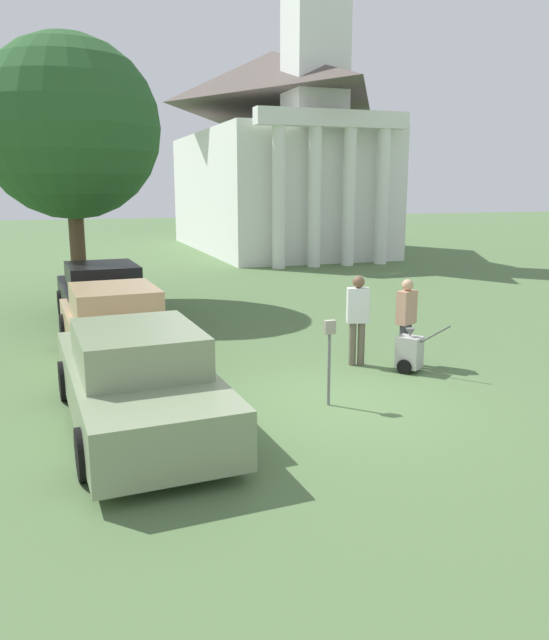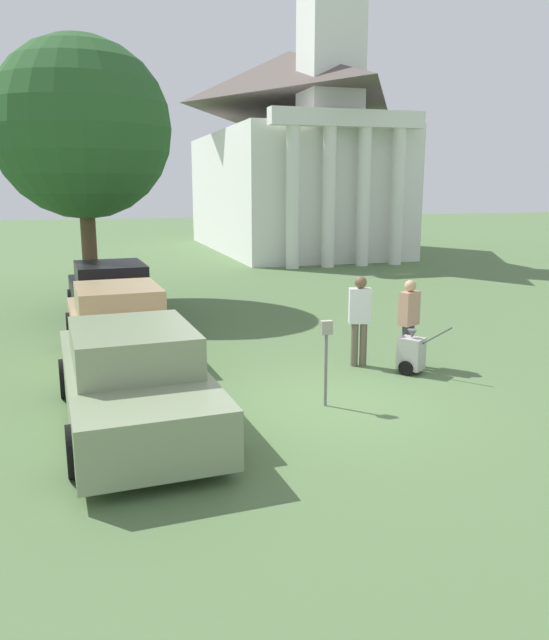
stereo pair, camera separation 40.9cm
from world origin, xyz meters
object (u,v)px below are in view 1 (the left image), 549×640
Objects in this scene: parking_meter at (329,347)px; church at (276,137)px; equipment_cart at (409,352)px; parked_car_sage at (138,380)px; parked_car_black at (103,297)px; parked_car_tan at (115,327)px; person_supervisor at (406,317)px; person_worker at (358,315)px.

church is (7.31, 23.54, 5.00)m from parking_meter.
equipment_cart is at bearing 28.49° from parking_meter.
church is (10.30, 23.42, 5.28)m from parked_car_sage.
parked_car_sage reaches higher than parking_meter.
church reaches higher than parked_car_black.
equipment_cart is (5.19, 1.07, -0.30)m from parked_car_sage.
parking_meter is 2.57m from equipment_cart.
parked_car_tan is 4.80m from parking_meter.
parked_car_sage is 5.11× the size of equipment_cart.
parked_car_tan is at bearing -48.62° from person_supervisor.
parked_car_sage reaches higher than equipment_cart.
church is at bearing -129.71° from person_supervisor.
church reaches higher than parked_car_sage.
parked_car_tan is 22.93m from church.
church is (4.95, 21.92, 5.00)m from person_supervisor.
parked_car_tan is (-0.00, 3.62, 0.02)m from parked_car_sage.
parked_car_sage is at bearing 177.64° from parking_meter.
parking_meter is at bearing -70.52° from parked_car_black.
person_supervisor reaches higher than parking_meter.
parked_car_tan is 2.66× the size of person_worker.
parked_car_tan is 5.76m from person_supervisor.
parked_car_tan is 0.95× the size of parked_car_black.
parked_car_black is 7.93m from equipment_cart.
parked_car_sage is 3.01m from parking_meter.
equipment_cart is at bearing 152.19° from person_worker.
person_worker is at bearing -105.14° from church.
parked_car_black is at bearing 86.84° from parked_car_tan.
parked_car_sage is 26.13m from church.
parked_car_black is 7.78m from parking_meter.
parking_meter is at bearing 7.63° from person_supervisor.
parked_car_sage is at bearing -11.29° from person_supervisor.
parked_car_black is 0.20× the size of church.
parked_car_tan is 2.77× the size of person_supervisor.
person_supervisor is at bearing -102.73° from church.
parking_meter is (2.99, -3.75, 0.26)m from parked_car_tan.
parked_car_tan is at bearing 128.61° from parking_meter.
parked_car_black is at bearing 112.64° from parking_meter.
equipment_cart is 23.60m from church.
parked_car_sage is at bearing -93.16° from parked_car_black.
parked_car_black is 2.80× the size of person_worker.
equipment_cart is (2.20, 1.19, -0.59)m from parking_meter.
person_worker is (4.45, 1.80, 0.33)m from parked_car_sage.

